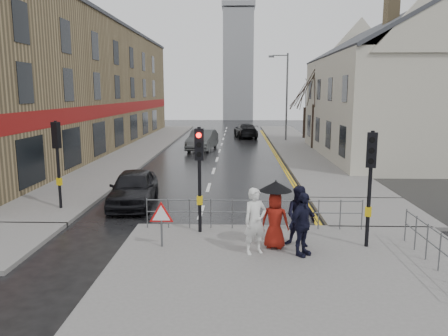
# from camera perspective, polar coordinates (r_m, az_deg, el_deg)

# --- Properties ---
(ground) EXTENTS (120.00, 120.00, 0.00)m
(ground) POSITION_cam_1_polar(r_m,az_deg,el_deg) (14.19, -4.02, -9.07)
(ground) COLOR black
(ground) RESTS_ON ground
(near_pavement) EXTENTS (10.00, 9.00, 0.14)m
(near_pavement) POSITION_cam_1_polar(r_m,az_deg,el_deg) (10.97, 10.37, -14.71)
(near_pavement) COLOR #605E5B
(near_pavement) RESTS_ON ground
(left_pavement) EXTENTS (4.00, 44.00, 0.14)m
(left_pavement) POSITION_cam_1_polar(r_m,az_deg,el_deg) (37.48, -10.44, 2.77)
(left_pavement) COLOR #605E5B
(left_pavement) RESTS_ON ground
(right_pavement) EXTENTS (4.00, 40.00, 0.14)m
(right_pavement) POSITION_cam_1_polar(r_m,az_deg,el_deg) (38.96, 9.27, 3.07)
(right_pavement) COLOR #605E5B
(right_pavement) RESTS_ON ground
(pavement_bridge_right) EXTENTS (4.00, 4.20, 0.14)m
(pavement_bridge_right) POSITION_cam_1_polar(r_m,az_deg,el_deg) (17.72, 18.52, -5.47)
(pavement_bridge_right) COLOR #605E5B
(pavement_bridge_right) RESTS_ON ground
(building_left_terrace) EXTENTS (8.00, 42.00, 10.00)m
(building_left_terrace) POSITION_cam_1_polar(r_m,az_deg,el_deg) (37.81, -19.31, 9.93)
(building_left_terrace) COLOR olive
(building_left_terrace) RESTS_ON ground
(building_right_cream) EXTENTS (9.00, 16.40, 10.10)m
(building_right_cream) POSITION_cam_1_polar(r_m,az_deg,el_deg) (33.10, 20.73, 9.56)
(building_right_cream) COLOR #B9B5A1
(building_right_cream) RESTS_ON ground
(church_tower) EXTENTS (5.00, 5.00, 18.00)m
(church_tower) POSITION_cam_1_polar(r_m,az_deg,el_deg) (75.48, 1.86, 13.21)
(church_tower) COLOR gray
(church_tower) RESTS_ON ground
(traffic_signal_near_left) EXTENTS (0.28, 0.27, 3.40)m
(traffic_signal_near_left) POSITION_cam_1_polar(r_m,az_deg,el_deg) (13.77, -3.24, 0.90)
(traffic_signal_near_left) COLOR black
(traffic_signal_near_left) RESTS_ON near_pavement
(traffic_signal_near_right) EXTENTS (0.34, 0.33, 3.40)m
(traffic_signal_near_right) POSITION_cam_1_polar(r_m,az_deg,el_deg) (13.10, 18.62, -0.07)
(traffic_signal_near_right) COLOR black
(traffic_signal_near_right) RESTS_ON near_pavement
(traffic_signal_far_left) EXTENTS (0.34, 0.33, 3.40)m
(traffic_signal_far_left) POSITION_cam_1_polar(r_m,az_deg,el_deg) (17.88, -20.96, 2.33)
(traffic_signal_far_left) COLOR black
(traffic_signal_far_left) RESTS_ON left_pavement
(guard_railing_front) EXTENTS (7.14, 0.04, 1.00)m
(guard_railing_front) POSITION_cam_1_polar(r_m,az_deg,el_deg) (14.46, 3.92, -5.16)
(guard_railing_front) COLOR #595B5E
(guard_railing_front) RESTS_ON near_pavement
(guard_railing_side) EXTENTS (0.04, 4.54, 1.00)m
(guard_railing_side) POSITION_cam_1_polar(r_m,az_deg,el_deg) (12.36, 26.41, -8.90)
(guard_railing_side) COLOR #595B5E
(guard_railing_side) RESTS_ON near_pavement
(warning_sign) EXTENTS (0.80, 0.07, 1.35)m
(warning_sign) POSITION_cam_1_polar(r_m,az_deg,el_deg) (12.85, -8.19, -6.32)
(warning_sign) COLOR #595B5E
(warning_sign) RESTS_ON near_pavement
(street_lamp) EXTENTS (1.83, 0.25, 8.00)m
(street_lamp) POSITION_cam_1_polar(r_m,az_deg,el_deg) (41.59, 7.97, 9.93)
(street_lamp) COLOR #595B5E
(street_lamp) RESTS_ON right_pavement
(tree_near) EXTENTS (2.40, 2.40, 6.58)m
(tree_near) POSITION_cam_1_polar(r_m,az_deg,el_deg) (35.88, 11.74, 10.53)
(tree_near) COLOR #30211B
(tree_near) RESTS_ON right_pavement
(tree_far) EXTENTS (2.40, 2.40, 5.64)m
(tree_far) POSITION_cam_1_polar(r_m,az_deg,el_deg) (43.86, 10.55, 9.48)
(tree_far) COLOR #30211B
(tree_far) RESTS_ON right_pavement
(pedestrian_a) EXTENTS (0.81, 0.70, 1.87)m
(pedestrian_a) POSITION_cam_1_polar(r_m,az_deg,el_deg) (12.22, 4.09, -6.94)
(pedestrian_a) COLOR silver
(pedestrian_a) RESTS_ON near_pavement
(pedestrian_b) EXTENTS (1.04, 0.91, 1.80)m
(pedestrian_b) POSITION_cam_1_polar(r_m,az_deg,el_deg) (12.95, 9.93, -6.24)
(pedestrian_b) COLOR black
(pedestrian_b) RESTS_ON near_pavement
(pedestrian_with_umbrella) EXTENTS (0.96, 0.96, 1.97)m
(pedestrian_with_umbrella) POSITION_cam_1_polar(r_m,az_deg,el_deg) (12.66, 6.71, -5.61)
(pedestrian_with_umbrella) COLOR maroon
(pedestrian_with_umbrella) RESTS_ON near_pavement
(pedestrian_d) EXTENTS (1.05, 1.03, 1.78)m
(pedestrian_d) POSITION_cam_1_polar(r_m,az_deg,el_deg) (12.25, 10.19, -7.24)
(pedestrian_d) COLOR black
(pedestrian_d) RESTS_ON near_pavement
(car_parked) EXTENTS (2.03, 4.41, 1.46)m
(car_parked) POSITION_cam_1_polar(r_m,az_deg,el_deg) (18.28, -11.73, -2.56)
(car_parked) COLOR black
(car_parked) RESTS_ON ground
(car_mid) EXTENTS (2.39, 5.15, 1.63)m
(car_mid) POSITION_cam_1_polar(r_m,az_deg,el_deg) (35.15, -2.84, 3.68)
(car_mid) COLOR #3D4041
(car_mid) RESTS_ON ground
(car_far) EXTENTS (2.62, 5.19, 1.45)m
(car_far) POSITION_cam_1_polar(r_m,az_deg,el_deg) (44.98, 2.86, 4.92)
(car_far) COLOR black
(car_far) RESTS_ON ground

